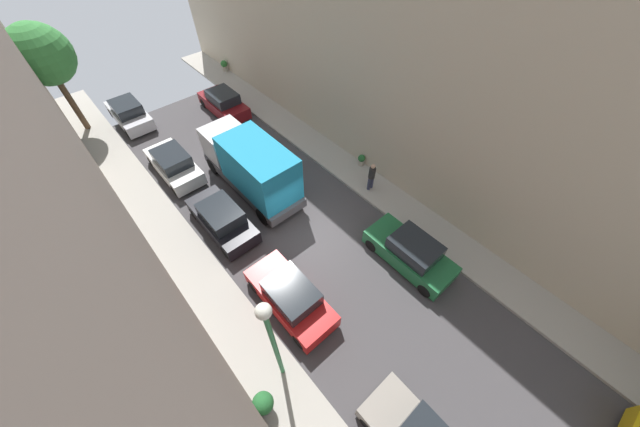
% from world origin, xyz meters
% --- Properties ---
extents(ground, '(32.00, 32.00, 0.00)m').
position_xyz_m(ground, '(0.00, 0.00, 0.00)').
color(ground, '#423F42').
extents(sidewalk_left, '(2.00, 44.00, 0.15)m').
position_xyz_m(sidewalk_left, '(-5.00, 0.00, 0.07)').
color(sidewalk_left, '#A8A399').
rests_on(sidewalk_left, ground).
extents(sidewalk_right, '(2.00, 44.00, 0.15)m').
position_xyz_m(sidewalk_right, '(5.00, 0.00, 0.07)').
color(sidewalk_right, '#A8A399').
rests_on(sidewalk_right, ground).
extents(building_right, '(6.00, 44.00, 15.15)m').
position_xyz_m(building_right, '(9.00, 0.00, 7.57)').
color(building_right, beige).
rests_on(building_right, ground).
extents(parked_car_left_2, '(1.78, 4.20, 1.57)m').
position_xyz_m(parked_car_left_2, '(-2.70, -2.08, 0.72)').
color(parked_car_left_2, red).
rests_on(parked_car_left_2, ground).
extents(parked_car_left_3, '(1.78, 4.20, 1.57)m').
position_xyz_m(parked_car_left_3, '(-2.70, 3.37, 0.72)').
color(parked_car_left_3, black).
rests_on(parked_car_left_3, ground).
extents(parked_car_left_4, '(1.78, 4.20, 1.57)m').
position_xyz_m(parked_car_left_4, '(-2.70, 8.71, 0.72)').
color(parked_car_left_4, white).
rests_on(parked_car_left_4, ground).
extents(parked_car_left_5, '(1.78, 4.20, 1.57)m').
position_xyz_m(parked_car_left_5, '(-2.70, 15.46, 0.72)').
color(parked_car_left_5, silver).
rests_on(parked_car_left_5, ground).
extents(parked_car_right_1, '(1.78, 4.20, 1.57)m').
position_xyz_m(parked_car_right_1, '(2.70, -3.96, 0.72)').
color(parked_car_right_1, '#1E6638').
rests_on(parked_car_right_1, ground).
extents(parked_car_right_2, '(1.78, 4.20, 1.57)m').
position_xyz_m(parked_car_right_2, '(2.70, 12.37, 0.72)').
color(parked_car_right_2, maroon).
rests_on(parked_car_right_2, ground).
extents(delivery_truck, '(2.26, 6.60, 3.38)m').
position_xyz_m(delivery_truck, '(0.00, 4.57, 1.79)').
color(delivery_truck, '#4C4C51').
rests_on(delivery_truck, ground).
extents(pedestrian, '(0.40, 0.36, 1.72)m').
position_xyz_m(pedestrian, '(4.74, 0.39, 1.07)').
color(pedestrian, '#2D334C').
rests_on(pedestrian, sidewalk_right).
extents(street_tree_0, '(3.30, 3.30, 6.45)m').
position_xyz_m(street_tree_0, '(-5.24, 16.65, 4.91)').
color(street_tree_0, brown).
rests_on(street_tree_0, sidewalk_left).
extents(potted_plant_1, '(0.73, 0.73, 1.08)m').
position_xyz_m(potted_plant_1, '(-5.75, -4.52, 0.75)').
color(potted_plant_1, slate).
rests_on(potted_plant_1, sidewalk_left).
extents(potted_plant_2, '(0.52, 0.52, 0.85)m').
position_xyz_m(potted_plant_2, '(5.69, 17.41, 0.62)').
color(potted_plant_2, '#B2A899').
rests_on(potted_plant_2, sidewalk_right).
extents(potted_plant_3, '(0.42, 0.42, 0.68)m').
position_xyz_m(potted_plant_3, '(5.79, 2.09, 0.51)').
color(potted_plant_3, '#B2A899').
rests_on(potted_plant_3, sidewalk_right).
extents(lamp_post, '(0.44, 0.44, 5.57)m').
position_xyz_m(lamp_post, '(-4.60, -3.97, 3.81)').
color(lamp_post, '#26723F').
rests_on(lamp_post, sidewalk_left).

